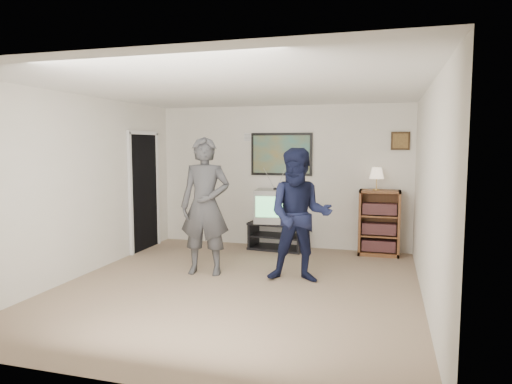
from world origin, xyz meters
The scene contains 13 objects.
room_shell centered at (0.00, 0.35, 1.25)m, with size 4.51×5.00×2.51m.
media_stand centered at (-0.01, 2.23, 0.24)m, with size 1.00×0.62×0.48m.
crt_television centered at (-0.05, 2.23, 0.76)m, with size 0.67×0.57×0.57m, color gray, non-canonical shape.
bookshelf centered at (1.70, 2.28, 0.54)m, with size 0.66×0.38×1.08m, color brown, non-canonical shape.
table_lamp centered at (1.64, 2.27, 1.26)m, with size 0.23×0.23×0.37m, color beige, non-canonical shape.
person_tall centered at (-0.63, 0.48, 0.96)m, with size 0.70×0.46×1.92m, color #38383B.
person_short centered at (0.71, 0.47, 0.89)m, with size 0.87×0.67×1.78m, color black.
controller_left centered at (-0.63, 0.68, 1.28)m, with size 0.04×0.12×0.04m, color white.
controller_right centered at (0.73, 0.69, 0.99)m, with size 0.04×0.13×0.04m, color white.
poster centered at (0.00, 2.48, 1.65)m, with size 1.10×0.03×0.75m, color black.
air_vent centered at (-0.55, 2.48, 1.95)m, with size 0.28×0.02×0.14m, color white.
small_picture centered at (2.00, 2.48, 1.88)m, with size 0.30×0.03×0.30m, color black.
doorway centered at (-2.23, 1.60, 1.00)m, with size 0.03×0.85×2.00m, color black.
Camera 1 is at (1.80, -5.40, 1.82)m, focal length 32.00 mm.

